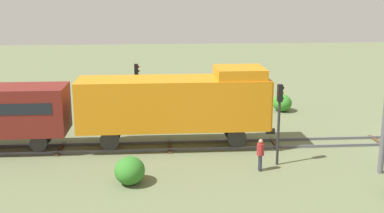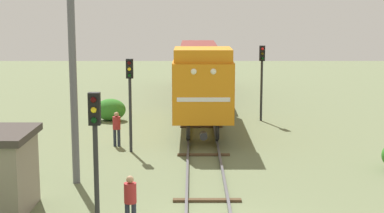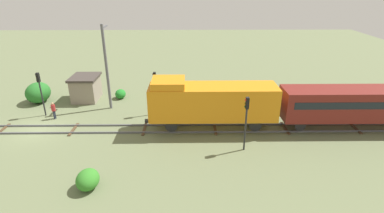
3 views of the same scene
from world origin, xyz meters
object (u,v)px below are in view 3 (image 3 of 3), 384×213
Objects in this scene: locomotive at (211,101)px; relay_hut at (86,88)px; traffic_signal_mid at (155,86)px; traffic_signal_near at (40,86)px; worker_near_track at (53,109)px; catenary_mast at (106,66)px; passenger_car_leading at (361,103)px; traffic_signal_far at (246,114)px; worker_by_signal at (168,102)px.

relay_hut is at bearing -119.19° from locomotive.
traffic_signal_mid reaches higher than relay_hut.
traffic_signal_near is 2.60× the size of worker_near_track.
catenary_mast is at bearing 106.88° from traffic_signal_near.
traffic_signal_far is at bearing -71.69° from passenger_car_leading.
locomotive reaches higher than traffic_signal_mid.
traffic_signal_far reaches higher than worker_by_signal.
worker_near_track is 0.49× the size of relay_hut.
traffic_signal_mid is 2.57× the size of worker_near_track.
catenary_mast reaches higher than traffic_signal_mid.
traffic_signal_mid is (-3.40, -5.20, 0.26)m from locomotive.
passenger_car_leading is 17.99m from worker_by_signal.
traffic_signal_far is 10.40m from worker_by_signal.
traffic_signal_near is (-3.20, -29.62, 0.53)m from passenger_car_leading.
catenary_mast is at bearing -22.56° from worker_by_signal.
traffic_signal_near reaches higher than traffic_signal_mid.
traffic_signal_mid is 10.38m from traffic_signal_far.
passenger_car_leading reaches higher than relay_hut.
traffic_signal_mid is at bearing 91.03° from traffic_signal_near.
traffic_signal_near is 2.60× the size of worker_by_signal.
locomotive is 13.34m from passenger_car_leading.
worker_by_signal is (-4.20, -4.09, -1.78)m from locomotive.
worker_by_signal is (-4.20, -17.42, -1.53)m from passenger_car_leading.
traffic_signal_near is (-3.20, -16.28, 0.29)m from locomotive.
catenary_mast is (-2.66, 4.85, 3.59)m from worker_near_track.
passenger_car_leading is at bearing 90.00° from locomotive.
worker_near_track is 0.20× the size of catenary_mast.
locomotive reaches higher than relay_hut.
worker_near_track is at bearing 57.74° from traffic_signal_near.
passenger_car_leading is 8.24× the size of worker_by_signal.
traffic_signal_far is at bearing 19.28° from worker_near_track.
traffic_signal_near is 12.41m from worker_by_signal.
traffic_signal_near reaches higher than passenger_car_leading.
traffic_signal_mid is 2.46m from worker_by_signal.
relay_hut is at bearing -126.83° from catenary_mast.
traffic_signal_near is at bearing -9.83° from worker_by_signal.
catenary_mast is (-0.86, -6.07, 3.59)m from worker_by_signal.
worker_by_signal is (-0.80, 1.11, -2.04)m from traffic_signal_mid.
passenger_car_leading is 29.79m from traffic_signal_near.
relay_hut is (-11.10, -15.88, -1.72)m from traffic_signal_far.
worker_near_track is (-6.00, -17.47, -2.11)m from traffic_signal_far.
traffic_signal_mid is at bearing -123.16° from locomotive.
traffic_signal_near is 0.51× the size of catenary_mast.
traffic_signal_near is 1.01× the size of traffic_signal_mid.
passenger_car_leading is at bearing 79.61° from traffic_signal_mid.
traffic_signal_mid is at bearing 71.52° from catenary_mast.
traffic_signal_mid is at bearing -100.39° from passenger_car_leading.
worker_near_track is at bearing -84.18° from traffic_signal_mid.
locomotive is 16.59m from traffic_signal_near.
locomotive is 4.37m from traffic_signal_far.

